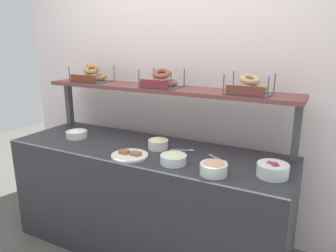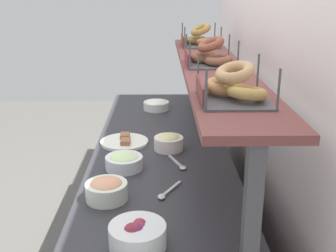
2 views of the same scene
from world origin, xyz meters
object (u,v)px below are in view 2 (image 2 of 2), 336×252
at_px(bowl_lox_spread, 107,189).
at_px(serving_plate_white, 125,141).
at_px(bowl_scallion_spread, 125,161).
at_px(serving_spoon_near_plate, 167,193).
at_px(bagel_basket_everything, 200,39).
at_px(bagel_basket_cinnamon_raisin, 210,56).
at_px(bagel_basket_sesame, 234,87).
at_px(serving_spoon_by_edge, 180,165).
at_px(bowl_beet_salad, 138,235).
at_px(bowl_cream_cheese, 157,105).
at_px(bowl_egg_salad, 169,142).

bearing_deg(bowl_lox_spread, serving_plate_white, 178.24).
relative_size(bowl_scallion_spread, bowl_lox_spread, 1.04).
distance_m(serving_spoon_near_plate, bagel_basket_everything, 1.40).
distance_m(bowl_lox_spread, bagel_basket_cinnamon_raisin, 0.89).
xyz_separation_m(serving_spoon_near_plate, bagel_basket_sesame, (0.11, 0.23, 0.47)).
xyz_separation_m(serving_spoon_by_edge, bagel_basket_everything, (-1.01, 0.18, 0.47)).
distance_m(serving_spoon_by_edge, bagel_basket_sesame, 0.63).
bearing_deg(bagel_basket_sesame, bagel_basket_cinnamon_raisin, -179.60).
xyz_separation_m(bowl_lox_spread, bagel_basket_cinnamon_raisin, (-0.61, 0.47, 0.43)).
relative_size(bowl_scallion_spread, bowl_beet_salad, 0.93).
xyz_separation_m(bowl_scallion_spread, serving_spoon_near_plate, (0.26, 0.19, -0.03)).
relative_size(bowl_scallion_spread, serving_plate_white, 0.67).
xyz_separation_m(serving_spoon_by_edge, bagel_basket_cinnamon_raisin, (-0.29, 0.16, 0.47)).
xyz_separation_m(bagel_basket_everything, bagel_basket_sesame, (1.40, -0.01, -0.00)).
xyz_separation_m(bowl_lox_spread, bowl_beet_salad, (0.32, 0.14, -0.00)).
bearing_deg(bowl_lox_spread, serving_spoon_by_edge, 136.45).
bearing_deg(bagel_basket_everything, bagel_basket_sesame, -0.41).
bearing_deg(serving_spoon_by_edge, bowl_cream_cheese, -172.95).
bearing_deg(serving_plate_white, bowl_lox_spread, -1.76).
height_order(serving_spoon_by_edge, bagel_basket_everything, bagel_basket_everything).
height_order(bowl_scallion_spread, serving_spoon_near_plate, bowl_scallion_spread).
bearing_deg(serving_spoon_near_plate, serving_spoon_by_edge, 166.97).
bearing_deg(serving_spoon_by_edge, bowl_egg_salad, -167.69).
bearing_deg(serving_plate_white, serving_spoon_by_edge, 42.92).
bearing_deg(bagel_basket_sesame, bagel_basket_everything, 179.59).
bearing_deg(serving_spoon_by_edge, bowl_scallion_spread, -84.62).
bearing_deg(serving_spoon_near_plate, bowl_scallion_spread, -143.05).
bearing_deg(bagel_basket_cinnamon_raisin, bagel_basket_sesame, 0.40).
relative_size(bowl_cream_cheese, bowl_beet_salad, 0.93).
relative_size(bowl_cream_cheese, bagel_basket_everything, 0.55).
xyz_separation_m(bowl_lox_spread, serving_plate_white, (-0.63, 0.02, -0.03)).
distance_m(bowl_egg_salad, bagel_basket_cinnamon_raisin, 0.49).
bearing_deg(serving_spoon_by_edge, bagel_basket_cinnamon_raisin, 150.85).
distance_m(serving_spoon_near_plate, serving_spoon_by_edge, 0.29).
height_order(bowl_scallion_spread, bowl_lox_spread, bowl_lox_spread).
bearing_deg(bagel_basket_cinnamon_raisin, bowl_egg_salad, -68.18).
bearing_deg(bagel_basket_sesame, bowl_lox_spread, -98.18).
relative_size(bowl_egg_salad, bowl_beet_salad, 0.80).
distance_m(bowl_lox_spread, bagel_basket_sesame, 0.64).
bearing_deg(bagel_basket_cinnamon_raisin, bagel_basket_everything, 178.80).
relative_size(bowl_beet_salad, serving_spoon_near_plate, 1.16).
xyz_separation_m(bowl_egg_salad, serving_plate_white, (-0.10, -0.24, -0.03)).
relative_size(bowl_beet_salad, bagel_basket_cinnamon_raisin, 0.66).
height_order(bowl_cream_cheese, bagel_basket_everything, bagel_basket_everything).
distance_m(bowl_cream_cheese, bagel_basket_everything, 0.54).
bearing_deg(bowl_cream_cheese, serving_spoon_by_edge, 7.05).
relative_size(serving_plate_white, serving_spoon_near_plate, 1.60).
relative_size(bagel_basket_everything, bagel_basket_sesame, 1.05).
height_order(bowl_beet_salad, serving_plate_white, bowl_beet_salad).
xyz_separation_m(bowl_cream_cheese, bagel_basket_everything, (-0.06, 0.30, 0.44)).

